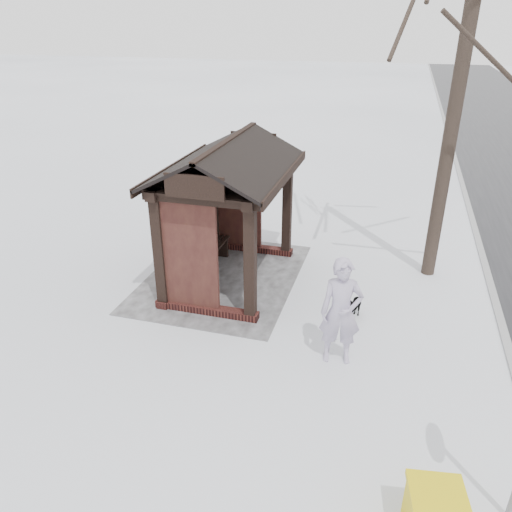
% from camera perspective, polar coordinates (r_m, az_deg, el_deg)
% --- Properties ---
extents(ground, '(120.00, 120.00, 0.00)m').
position_cam_1_polar(ground, '(11.10, -2.86, -2.57)').
color(ground, white).
rests_on(ground, ground).
extents(kerb, '(120.00, 0.15, 0.06)m').
position_cam_1_polar(kerb, '(10.85, 26.00, -6.08)').
color(kerb, gray).
rests_on(kerb, ground).
extents(trampled_patch, '(4.20, 3.20, 0.02)m').
position_cam_1_polar(trampled_patch, '(11.16, -3.83, -2.39)').
color(trampled_patch, '#939398').
rests_on(trampled_patch, ground).
extents(bus_shelter, '(3.60, 2.40, 3.09)m').
position_cam_1_polar(bus_shelter, '(10.31, -3.96, 8.21)').
color(bus_shelter, '#341412').
rests_on(bus_shelter, ground).
extents(pedestrian, '(0.56, 0.75, 1.87)m').
position_cam_1_polar(pedestrian, '(8.23, 9.68, -6.32)').
color(pedestrian, '#AEA2BE').
rests_on(pedestrian, ground).
extents(dog, '(0.68, 0.46, 0.53)m').
position_cam_1_polar(dog, '(9.75, 10.80, -5.58)').
color(dog, black).
rests_on(dog, ground).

